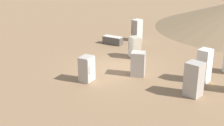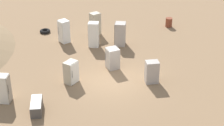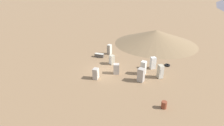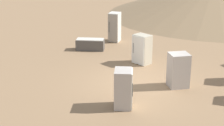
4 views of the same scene
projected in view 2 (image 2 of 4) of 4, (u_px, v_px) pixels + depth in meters
name	position (u px, v px, depth m)	size (l,w,h in m)	color
ground_plane	(111.00, 81.00, 23.20)	(1000.00, 1000.00, 0.00)	#846647
discarded_fridge_0	(64.00, 31.00, 27.90)	(0.94, 0.93, 1.73)	white
discarded_fridge_1	(152.00, 72.00, 22.75)	(0.98, 0.93, 1.42)	#A89E93
discarded_fridge_2	(120.00, 34.00, 27.46)	(0.93, 0.92, 1.74)	#A89E93
discarded_fridge_3	(36.00, 106.00, 20.21)	(1.20, 1.60, 0.61)	#4C4742
discarded_fridge_4	(113.00, 58.00, 24.35)	(1.06, 1.06, 1.41)	#A89E93
discarded_fridge_5	(94.00, 35.00, 27.21)	(0.88, 0.78, 1.87)	silver
discarded_fridge_6	(95.00, 24.00, 29.21)	(0.91, 0.95, 1.76)	#B2A88E
discarded_fridge_7	(3.00, 89.00, 20.77)	(0.84, 0.75, 1.68)	beige
discarded_fridge_8	(71.00, 72.00, 22.71)	(0.78, 0.91, 1.42)	#B2A88E
scrap_tire	(45.00, 31.00, 29.84)	(0.84, 0.84, 0.24)	black
rusty_barrel	(169.00, 22.00, 30.82)	(0.54, 0.54, 0.75)	brown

